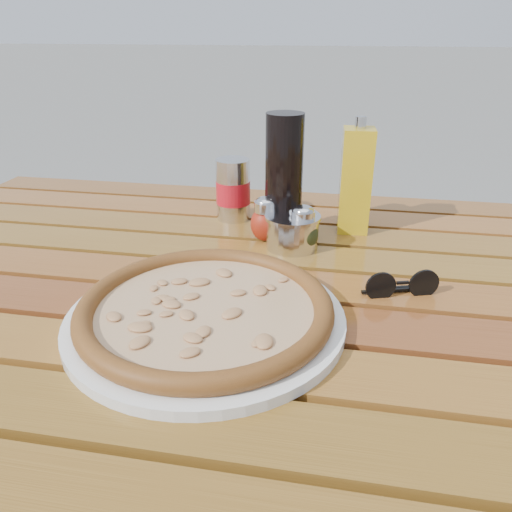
% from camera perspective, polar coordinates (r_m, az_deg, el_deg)
% --- Properties ---
extents(table, '(1.40, 0.90, 0.75)m').
position_cam_1_polar(table, '(0.80, -0.26, -7.48)').
color(table, '#331F0B').
rests_on(table, ground).
extents(plate, '(0.45, 0.45, 0.01)m').
position_cam_1_polar(plate, '(0.66, -5.75, -7.12)').
color(plate, white).
rests_on(plate, table).
extents(pizza, '(0.44, 0.44, 0.03)m').
position_cam_1_polar(pizza, '(0.65, -5.80, -5.94)').
color(pizza, beige).
rests_on(pizza, plate).
extents(pepper_shaker, '(0.07, 0.07, 0.08)m').
position_cam_1_polar(pepper_shaker, '(0.89, 1.09, 4.17)').
color(pepper_shaker, '#A22612').
rests_on(pepper_shaker, table).
extents(oregano_shaker, '(0.06, 0.06, 0.08)m').
position_cam_1_polar(oregano_shaker, '(0.85, 5.35, 3.05)').
color(oregano_shaker, '#323B17').
rests_on(oregano_shaker, table).
extents(dark_bottle, '(0.08, 0.08, 0.22)m').
position_cam_1_polar(dark_bottle, '(0.89, 3.20, 9.00)').
color(dark_bottle, black).
rests_on(dark_bottle, table).
extents(soda_can, '(0.07, 0.07, 0.12)m').
position_cam_1_polar(soda_can, '(0.99, -2.63, 7.52)').
color(soda_can, silver).
rests_on(soda_can, table).
extents(olive_oil_cruet, '(0.06, 0.06, 0.21)m').
position_cam_1_polar(olive_oil_cruet, '(0.93, 11.31, 8.47)').
color(olive_oil_cruet, gold).
rests_on(olive_oil_cruet, table).
extents(parmesan_tin, '(0.11, 0.11, 0.07)m').
position_cam_1_polar(parmesan_tin, '(0.86, 4.17, 2.90)').
color(parmesan_tin, silver).
rests_on(parmesan_tin, table).
extents(sunglasses, '(0.11, 0.05, 0.04)m').
position_cam_1_polar(sunglasses, '(0.74, 16.29, -3.29)').
color(sunglasses, black).
rests_on(sunglasses, table).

